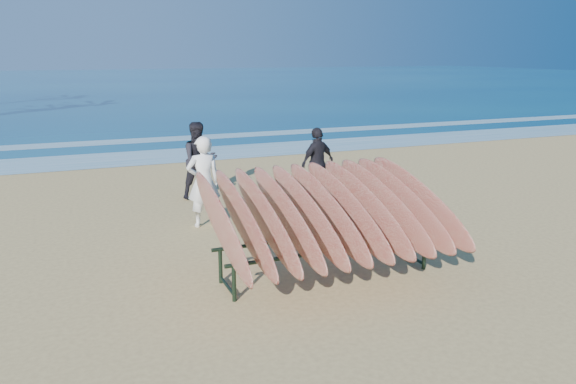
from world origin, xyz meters
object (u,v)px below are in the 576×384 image
object	(u,v)px
surfboard_rack	(326,211)
person_white	(204,182)
person_dark_a	(200,161)
person_dark_b	(318,163)

from	to	relation	value
surfboard_rack	person_white	world-z (taller)	person_white
surfboard_rack	person_dark_a	distance (m)	5.12
surfboard_rack	person_dark_a	world-z (taller)	person_dark_a
person_white	person_dark_a	distance (m)	2.10
person_white	person_dark_a	world-z (taller)	person_dark_a
person_white	person_dark_b	distance (m)	3.09
person_dark_a	person_white	bearing A→B (deg)	-113.08
person_dark_b	surfboard_rack	bearing A→B (deg)	47.22
person_white	person_dark_a	xyz separation A→B (m)	(0.39, 2.06, 0.00)
person_dark_a	surfboard_rack	bearing A→B (deg)	-94.71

